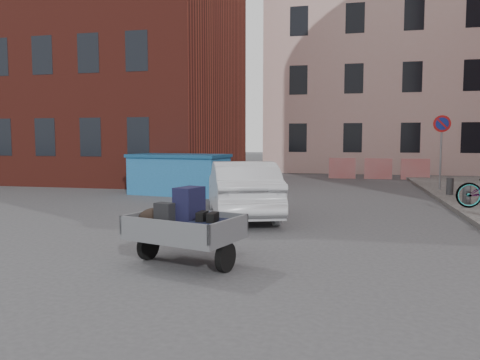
# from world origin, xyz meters

# --- Properties ---
(ground) EXTENTS (120.00, 120.00, 0.00)m
(ground) POSITION_xyz_m (0.00, 0.00, 0.00)
(ground) COLOR #38383A
(ground) RESTS_ON ground
(building_brick) EXTENTS (12.00, 10.00, 14.00)m
(building_brick) POSITION_xyz_m (-9.00, 13.00, 7.00)
(building_brick) COLOR #591E16
(building_brick) RESTS_ON ground
(building_pink) EXTENTS (16.00, 8.00, 14.00)m
(building_pink) POSITION_xyz_m (6.00, 22.00, 7.00)
(building_pink) COLOR beige
(building_pink) RESTS_ON ground
(far_building) EXTENTS (6.00, 6.00, 8.00)m
(far_building) POSITION_xyz_m (-20.00, 22.00, 4.00)
(far_building) COLOR maroon
(far_building) RESTS_ON ground
(no_parking_sign) EXTENTS (0.60, 0.09, 2.65)m
(no_parking_sign) POSITION_xyz_m (6.00, 9.48, 2.01)
(no_parking_sign) COLOR gray
(no_parking_sign) RESTS_ON sidewalk
(barriers) EXTENTS (4.70, 0.18, 1.00)m
(barriers) POSITION_xyz_m (4.20, 15.00, 0.50)
(barriers) COLOR red
(barriers) RESTS_ON ground
(trailer) EXTENTS (1.84, 1.96, 1.20)m
(trailer) POSITION_xyz_m (0.34, -1.81, 0.61)
(trailer) COLOR black
(trailer) RESTS_ON ground
(dumpster) EXTENTS (3.55, 2.19, 1.40)m
(dumpster) POSITION_xyz_m (-2.98, 6.94, 0.71)
(dumpster) COLOR #2267A2
(dumpster) RESTS_ON ground
(silver_car) EXTENTS (2.78, 4.44, 1.38)m
(silver_car) POSITION_xyz_m (0.19, 2.83, 0.69)
(silver_car) COLOR #B6B8BE
(silver_car) RESTS_ON ground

